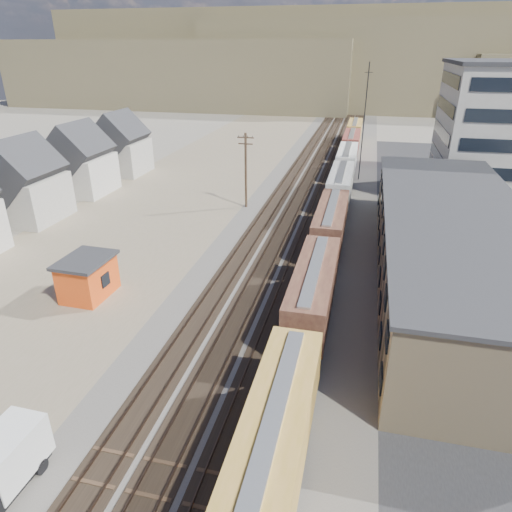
% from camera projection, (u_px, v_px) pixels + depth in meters
% --- Properties ---
extents(ground, '(300.00, 300.00, 0.00)m').
position_uv_depth(ground, '(201.00, 472.00, 23.72)').
color(ground, '#6B6356').
rests_on(ground, ground).
extents(ballast_bed, '(18.00, 200.00, 0.06)m').
position_uv_depth(ballast_bed, '(315.00, 194.00, 67.83)').
color(ballast_bed, '#4C4742').
rests_on(ballast_bed, ground).
extents(dirt_yard, '(24.00, 180.00, 0.03)m').
position_uv_depth(dirt_yard, '(162.00, 205.00, 63.25)').
color(dirt_yard, '#71674E').
rests_on(dirt_yard, ground).
extents(asphalt_lot, '(26.00, 120.00, 0.04)m').
position_uv_depth(asphalt_lot, '(499.00, 248.00, 49.94)').
color(asphalt_lot, '#232326').
rests_on(asphalt_lot, ground).
extents(rail_tracks, '(11.40, 200.00, 0.24)m').
position_uv_depth(rail_tracks, '(311.00, 194.00, 67.91)').
color(rail_tracks, black).
rests_on(rail_tracks, ground).
extents(freight_train, '(3.00, 119.74, 4.46)m').
position_uv_depth(freight_train, '(336.00, 201.00, 55.93)').
color(freight_train, black).
rests_on(freight_train, ground).
extents(warehouse, '(12.40, 40.40, 7.25)m').
position_uv_depth(warehouse, '(450.00, 247.00, 41.07)').
color(warehouse, tan).
rests_on(warehouse, ground).
extents(utility_pole_north, '(2.20, 0.32, 10.00)m').
position_uv_depth(utility_pole_north, '(246.00, 169.00, 60.36)').
color(utility_pole_north, '#382619').
rests_on(utility_pole_north, ground).
extents(radio_mast, '(1.20, 0.16, 18.00)m').
position_uv_depth(radio_mast, '(364.00, 123.00, 71.57)').
color(radio_mast, black).
rests_on(radio_mast, ground).
extents(hills_north, '(265.00, 80.00, 32.00)m').
position_uv_depth(hills_north, '(356.00, 64.00, 165.95)').
color(hills_north, brown).
rests_on(hills_north, ground).
extents(maintenance_shed, '(3.97, 5.06, 3.63)m').
position_uv_depth(maintenance_shed, '(88.00, 277.00, 39.68)').
color(maintenance_shed, '#ED4E16').
rests_on(maintenance_shed, ground).
extents(parked_car_blue, '(4.41, 6.15, 1.55)m').
position_uv_depth(parked_car_blue, '(474.00, 199.00, 63.19)').
color(parked_car_blue, navy).
rests_on(parked_car_blue, ground).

